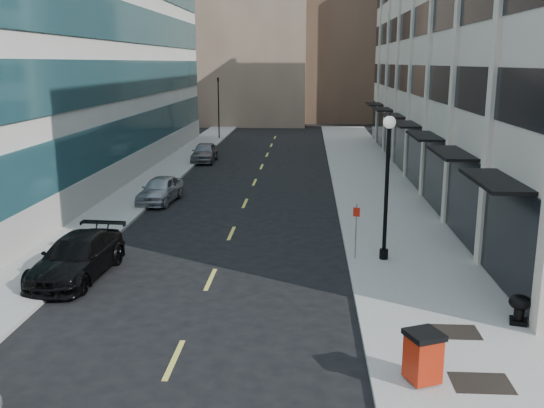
# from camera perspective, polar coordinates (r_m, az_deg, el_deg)

# --- Properties ---
(ground) EXTENTS (160.00, 160.00, 0.00)m
(ground) POSITION_cam_1_polar(r_m,az_deg,el_deg) (14.82, -10.93, -17.78)
(ground) COLOR black
(ground) RESTS_ON ground
(sidewalk_right) EXTENTS (5.00, 80.00, 0.15)m
(sidewalk_right) POSITION_cam_1_polar(r_m,az_deg,el_deg) (33.38, 10.36, 0.01)
(sidewalk_right) COLOR #9A978C
(sidewalk_right) RESTS_ON ground
(sidewalk_left) EXTENTS (3.00, 80.00, 0.15)m
(sidewalk_left) POSITION_cam_1_polar(r_m,az_deg,el_deg) (34.58, -13.33, 0.33)
(sidewalk_left) COLOR #9A978C
(sidewalk_left) RESTS_ON ground
(building_right) EXTENTS (15.30, 46.50, 18.25)m
(building_right) POSITION_cam_1_polar(r_m,az_deg,el_deg) (41.55, 23.14, 14.15)
(building_right) COLOR beige
(building_right) RESTS_ON ground
(building_left) EXTENTS (16.14, 46.00, 20.00)m
(building_left) POSITION_cam_1_polar(r_m,az_deg,el_deg) (43.85, -23.68, 15.30)
(building_left) COLOR silver
(building_left) RESTS_ON ground
(skyline_tan_near) EXTENTS (14.00, 18.00, 28.00)m
(skyline_tan_near) POSITION_cam_1_polar(r_m,az_deg,el_deg) (80.87, -1.95, 17.76)
(skyline_tan_near) COLOR #9C8466
(skyline_tan_near) RESTS_ON ground
(skyline_tan_far) EXTENTS (12.00, 14.00, 22.00)m
(skyline_tan_far) POSITION_cam_1_polar(r_m,az_deg,el_deg) (92.00, -7.78, 15.22)
(skyline_tan_far) COLOR #9C8466
(skyline_tan_far) RESTS_ON ground
(skyline_stone) EXTENTS (10.00, 14.00, 20.00)m
(skyline_stone) POSITION_cam_1_polar(r_m,az_deg,el_deg) (79.66, 14.43, 14.55)
(skyline_stone) COLOR beige
(skyline_stone) RESTS_ON ground
(grate_mid) EXTENTS (1.40, 1.00, 0.01)m
(grate_mid) POSITION_cam_1_polar(r_m,az_deg,el_deg) (15.77, 19.11, -15.63)
(grate_mid) COLOR black
(grate_mid) RESTS_ON sidewalk_right
(grate_far) EXTENTS (1.40, 1.00, 0.01)m
(grate_far) POSITION_cam_1_polar(r_m,az_deg,el_deg) (18.19, 16.75, -11.45)
(grate_far) COLOR black
(grate_far) RESTS_ON sidewalk_right
(road_centerline) EXTENTS (0.15, 68.20, 0.01)m
(road_centerline) POSITION_cam_1_polar(r_m,az_deg,el_deg) (30.42, -3.14, -1.21)
(road_centerline) COLOR #D8CC4C
(road_centerline) RESTS_ON ground
(traffic_signal) EXTENTS (0.66, 0.66, 6.98)m
(traffic_signal) POSITION_cam_1_polar(r_m,az_deg,el_deg) (60.96, -5.10, 11.41)
(traffic_signal) COLOR black
(traffic_signal) RESTS_ON ground
(car_black_pickup) EXTENTS (2.47, 5.33, 1.51)m
(car_black_pickup) POSITION_cam_1_polar(r_m,az_deg,el_deg) (22.87, -17.87, -4.79)
(car_black_pickup) COLOR black
(car_black_pickup) RESTS_ON ground
(car_silver_sedan) EXTENTS (2.13, 4.39, 1.44)m
(car_silver_sedan) POSITION_cam_1_polar(r_m,az_deg,el_deg) (33.96, -10.47, 1.35)
(car_silver_sedan) COLOR #9CA0A4
(car_silver_sedan) RESTS_ON ground
(car_grey_sedan) EXTENTS (1.83, 4.40, 1.49)m
(car_grey_sedan) POSITION_cam_1_polar(r_m,az_deg,el_deg) (47.52, -6.36, 4.87)
(car_grey_sedan) COLOR slate
(car_grey_sedan) RESTS_ON ground
(trash_bin) EXTENTS (1.03, 1.03, 1.27)m
(trash_bin) POSITION_cam_1_polar(r_m,az_deg,el_deg) (15.14, 14.03, -13.62)
(trash_bin) COLOR #AA210B
(trash_bin) RESTS_ON sidewalk_right
(lamppost) EXTENTS (0.47, 0.47, 5.63)m
(lamppost) POSITION_cam_1_polar(r_m,az_deg,el_deg) (23.13, 10.79, 2.73)
(lamppost) COLOR black
(lamppost) RESTS_ON sidewalk_right
(sign_post) EXTENTS (0.25, 0.11, 2.17)m
(sign_post) POSITION_cam_1_polar(r_m,az_deg,el_deg) (23.39, 7.93, -1.79)
(sign_post) COLOR slate
(sign_post) RESTS_ON sidewalk_right
(urn_planter) EXTENTS (0.64, 0.64, 0.88)m
(urn_planter) POSITION_cam_1_polar(r_m,az_deg,el_deg) (19.15, 22.28, -8.89)
(urn_planter) COLOR black
(urn_planter) RESTS_ON sidewalk_right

